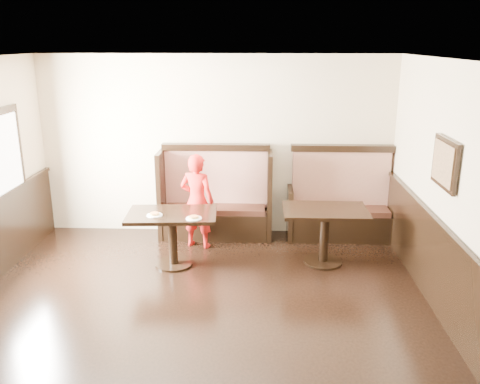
# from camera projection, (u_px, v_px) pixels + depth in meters

# --- Properties ---
(ground) EXTENTS (7.00, 7.00, 0.00)m
(ground) POSITION_uv_depth(u_px,v_px,m) (188.00, 357.00, 4.98)
(ground) COLOR black
(ground) RESTS_ON ground
(room_shell) EXTENTS (7.00, 7.00, 7.00)m
(room_shell) POSITION_uv_depth(u_px,v_px,m) (160.00, 282.00, 5.07)
(room_shell) COLOR #C8B291
(room_shell) RESTS_ON ground
(booth_main) EXTENTS (1.75, 0.72, 1.45)m
(booth_main) POSITION_uv_depth(u_px,v_px,m) (216.00, 203.00, 7.99)
(booth_main) COLOR black
(booth_main) RESTS_ON ground
(booth_neighbor) EXTENTS (1.65, 0.72, 1.45)m
(booth_neighbor) POSITION_uv_depth(u_px,v_px,m) (340.00, 208.00, 7.92)
(booth_neighbor) COLOR black
(booth_neighbor) RESTS_ON ground
(table_main) EXTENTS (1.24, 0.82, 0.76)m
(table_main) POSITION_uv_depth(u_px,v_px,m) (172.00, 225.00, 6.87)
(table_main) COLOR black
(table_main) RESTS_ON ground
(table_neighbor) EXTENTS (1.14, 0.74, 0.79)m
(table_neighbor) POSITION_uv_depth(u_px,v_px,m) (325.00, 223.00, 6.94)
(table_neighbor) COLOR black
(table_neighbor) RESTS_ON ground
(child) EXTENTS (0.59, 0.47, 1.42)m
(child) POSITION_uv_depth(u_px,v_px,m) (197.00, 201.00, 7.49)
(child) COLOR red
(child) RESTS_ON ground
(pizza_plate_left) EXTENTS (0.21, 0.21, 0.04)m
(pizza_plate_left) POSITION_uv_depth(u_px,v_px,m) (155.00, 215.00, 6.72)
(pizza_plate_left) COLOR white
(pizza_plate_left) RESTS_ON table_main
(pizza_plate_right) EXTENTS (0.21, 0.21, 0.04)m
(pizza_plate_right) POSITION_uv_depth(u_px,v_px,m) (194.00, 218.00, 6.60)
(pizza_plate_right) COLOR white
(pizza_plate_right) RESTS_ON table_main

